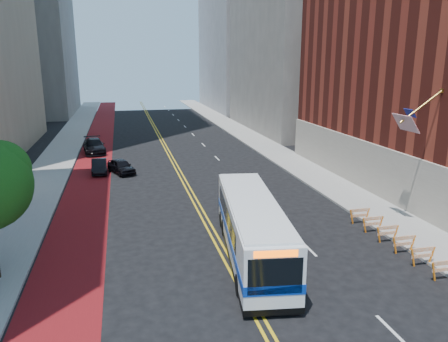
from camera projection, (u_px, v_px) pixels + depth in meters
ground at (260, 319)px, 17.89m from camera, size 160.00×160.00×0.00m
sidewalk_left at (53, 166)px, 43.50m from camera, size 4.00×140.00×0.15m
sidewalk_right at (280, 154)px, 48.84m from camera, size 4.00×140.00×0.15m
bus_lane_paint at (93, 165)px, 44.38m from camera, size 3.60×140.00×0.01m
center_line_inner at (171, 161)px, 46.15m from camera, size 0.14×140.00×0.01m
center_line_outer at (175, 160)px, 46.23m from camera, size 0.14×140.00×0.01m
lane_dashes at (203, 145)px, 54.80m from camera, size 0.14×98.20×0.01m
construction_barriers at (413, 247)px, 23.09m from camera, size 1.42×10.91×1.00m
transit_bus at (252, 227)px, 23.16m from camera, size 4.15×11.97×3.23m
car_a at (121, 166)px, 40.82m from camera, size 2.93×4.24×1.34m
car_b at (99, 166)px, 40.93m from camera, size 1.51×3.97×1.29m
car_c at (94, 146)px, 49.79m from camera, size 2.93×5.78×1.61m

